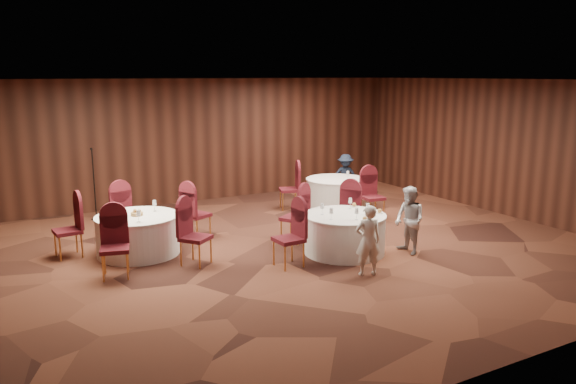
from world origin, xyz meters
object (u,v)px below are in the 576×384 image
table_main (344,233)px  woman_b (409,220)px  mic_stand (95,199)px  table_left (138,234)px  table_right (336,193)px  woman_a (368,240)px  man_c (345,176)px

table_main → woman_b: woman_b is taller
table_main → mic_stand: bearing=126.8°
table_left → table_right: size_ratio=1.01×
table_left → table_right: same height
table_right → table_left: bearing=-166.0°
table_main → mic_stand: size_ratio=0.93×
table_right → woman_a: 4.88m
table_right → mic_stand: mic_stand is taller
man_c → table_right: bearing=-107.5°
table_main → table_right: same height
table_right → man_c: 1.23m
table_main → man_c: size_ratio=1.30×
woman_a → table_left: bearing=-26.6°
table_left → woman_a: size_ratio=1.28×
mic_stand → woman_b: size_ratio=1.31×
table_left → woman_a: woman_a is taller
woman_a → woman_b: bearing=-140.0°
man_c → table_main: bearing=-96.7°
table_right → man_c: bearing=44.4°
table_main → table_left: bearing=152.1°
mic_stand → woman_b: bearing=-49.5°
table_left → man_c: (6.19, 2.17, 0.22)m
table_left → man_c: man_c is taller
table_left → mic_stand: (-0.21, 3.03, 0.12)m
mic_stand → table_main: bearing=-53.2°
mic_stand → man_c: bearing=-7.7°
table_main → woman_b: size_ratio=1.21×
table_main → woman_a: woman_a is taller
table_main → woman_a: size_ratio=1.29×
mic_stand → woman_b: (4.65, -5.46, 0.15)m
table_main → woman_b: 1.23m
table_left → woman_a: bearing=-44.3°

